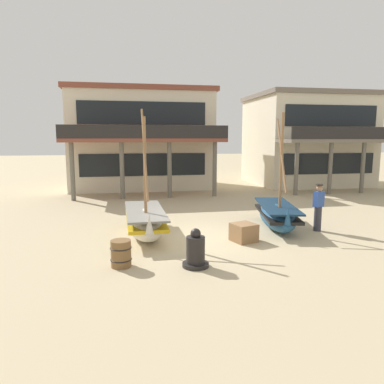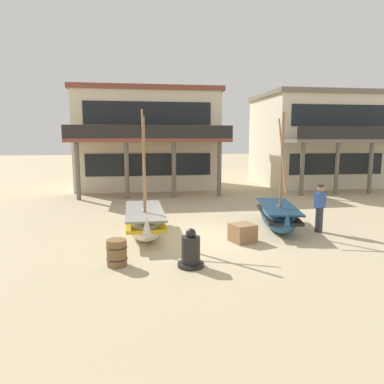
{
  "view_description": "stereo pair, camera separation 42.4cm",
  "coord_description": "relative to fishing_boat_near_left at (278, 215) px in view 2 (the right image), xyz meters",
  "views": [
    {
      "loc": [
        -2.31,
        -11.3,
        3.3
      ],
      "look_at": [
        0.0,
        1.0,
        1.4
      ],
      "focal_mm": 33.57,
      "sensor_mm": 36.0,
      "label": 1
    },
    {
      "loc": [
        -1.89,
        -11.37,
        3.3
      ],
      "look_at": [
        0.0,
        1.0,
        1.4
      ],
      "focal_mm": 33.57,
      "sensor_mm": 36.0,
      "label": 2
    }
  ],
  "objects": [
    {
      "name": "fishing_boat_near_left",
      "position": [
        0.0,
        0.0,
        0.0
      ],
      "size": [
        1.83,
        3.6,
        4.15
      ],
      "color": "#23517A",
      "rests_on": "ground"
    },
    {
      "name": "cargo_crate",
      "position": [
        -1.75,
        -1.43,
        -0.2
      ],
      "size": [
        0.88,
        0.88,
        0.58
      ],
      "primitive_type": "cube",
      "rotation": [
        0.0,
        0.0,
        0.32
      ],
      "color": "olive",
      "rests_on": "ground"
    },
    {
      "name": "fishing_boat_centre_large",
      "position": [
        -4.82,
        -0.15,
        0.01
      ],
      "size": [
        1.31,
        3.7,
        4.26
      ],
      "color": "silver",
      "rests_on": "ground"
    },
    {
      "name": "fisherman_by_hull",
      "position": [
        1.26,
        -0.66,
        0.34
      ],
      "size": [
        0.42,
        0.34,
        1.68
      ],
      "color": "#33333D",
      "rests_on": "ground"
    },
    {
      "name": "harbor_building_annex",
      "position": [
        7.42,
        11.98,
        2.67
      ],
      "size": [
        7.73,
        8.75,
        6.31
      ],
      "color": "beige",
      "rests_on": "ground"
    },
    {
      "name": "harbor_building_main",
      "position": [
        -4.32,
        12.15,
        2.72
      ],
      "size": [
        9.33,
        7.83,
        6.41
      ],
      "color": "beige",
      "rests_on": "ground"
    },
    {
      "name": "capstan_winch",
      "position": [
        -3.72,
        -3.39,
        -0.09
      ],
      "size": [
        0.69,
        0.69,
        1.01
      ],
      "color": "black",
      "rests_on": "ground"
    },
    {
      "name": "wooden_barrel",
      "position": [
        -5.61,
        -3.04,
        -0.14
      ],
      "size": [
        0.56,
        0.56,
        0.7
      ],
      "color": "brown",
      "rests_on": "ground"
    },
    {
      "name": "ground_plane",
      "position": [
        -3.14,
        -0.8,
        -0.49
      ],
      "size": [
        120.0,
        120.0,
        0.0
      ],
      "primitive_type": "plane",
      "color": "tan"
    }
  ]
}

